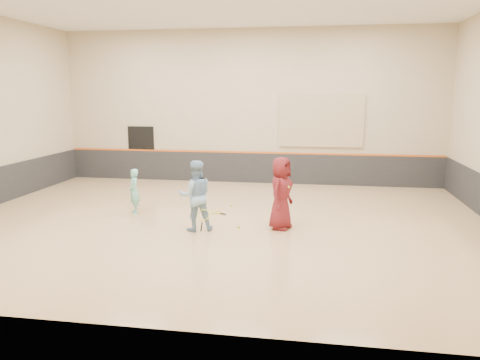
% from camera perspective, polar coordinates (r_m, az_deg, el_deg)
% --- Properties ---
extents(room, '(15.04, 12.04, 6.22)m').
position_cam_1_polar(room, '(12.91, -2.73, -1.72)').
color(room, tan).
rests_on(room, ground).
extents(wainscot_back, '(14.90, 0.04, 1.20)m').
position_cam_1_polar(wainscot_back, '(18.73, 1.09, 1.51)').
color(wainscot_back, '#232326').
rests_on(wainscot_back, floor).
extents(accent_stripe, '(14.90, 0.03, 0.06)m').
position_cam_1_polar(accent_stripe, '(18.63, 1.09, 3.38)').
color(accent_stripe, '#D85914').
rests_on(accent_stripe, wall_back).
extents(acoustic_panel, '(3.20, 0.08, 2.00)m').
position_cam_1_polar(acoustic_panel, '(18.31, 9.87, 7.13)').
color(acoustic_panel, tan).
rests_on(acoustic_panel, wall_back).
extents(doorway, '(1.10, 0.05, 2.20)m').
position_cam_1_polar(doorway, '(19.81, -11.92, 3.24)').
color(doorway, black).
rests_on(doorway, floor).
extents(girl, '(0.54, 0.58, 1.34)m').
position_cam_1_polar(girl, '(14.30, -12.80, -1.34)').
color(girl, '#79D3C5').
rests_on(girl, floor).
extents(instructor, '(1.10, 0.99, 1.86)m').
position_cam_1_polar(instructor, '(12.22, -5.45, -1.91)').
color(instructor, '#86AED0').
rests_on(instructor, floor).
extents(young_man, '(0.87, 1.08, 1.93)m').
position_cam_1_polar(young_man, '(12.35, 5.01, -1.60)').
color(young_man, maroon).
rests_on(young_man, floor).
extents(held_racket, '(0.42, 0.42, 0.61)m').
position_cam_1_polar(held_racket, '(11.89, -4.50, -4.27)').
color(held_racket, gold).
rests_on(held_racket, instructor).
extents(spare_racket, '(0.74, 0.74, 0.08)m').
position_cam_1_polar(spare_racket, '(14.11, -2.94, -3.87)').
color(spare_racket, gold).
rests_on(spare_racket, floor).
extents(ball_under_racket, '(0.07, 0.07, 0.07)m').
position_cam_1_polar(ball_under_racket, '(12.55, -0.17, -5.74)').
color(ball_under_racket, '#B9D130').
rests_on(ball_under_racket, floor).
extents(ball_in_hand, '(0.07, 0.07, 0.07)m').
position_cam_1_polar(ball_in_hand, '(12.07, 5.97, -0.86)').
color(ball_in_hand, '#CBD431').
rests_on(ball_in_hand, young_man).
extents(ball_beside_spare, '(0.07, 0.07, 0.07)m').
position_cam_1_polar(ball_beside_spare, '(14.85, -1.05, -3.15)').
color(ball_beside_spare, '#CAE034').
rests_on(ball_beside_spare, floor).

